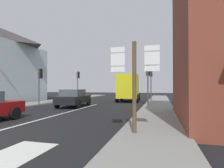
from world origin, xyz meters
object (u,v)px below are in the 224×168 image
at_px(delivery_truck, 129,87).
at_px(traffic_light_far_left, 78,79).
at_px(traffic_light_near_right, 148,76).
at_px(route_sign_post, 134,80).
at_px(traffic_light_near_left, 40,78).
at_px(sedan_far, 74,98).
at_px(traffic_light_far_right, 151,77).

distance_m(delivery_truck, traffic_light_far_left, 7.48).
distance_m(delivery_truck, traffic_light_near_right, 5.24).
relative_size(route_sign_post, traffic_light_near_left, 0.95).
height_order(sedan_far, delivery_truck, delivery_truck).
relative_size(sedan_far, traffic_light_far_left, 1.16).
relative_size(sedan_far, route_sign_post, 1.36).
bearing_deg(delivery_truck, traffic_light_near_left, -138.21).
relative_size(sedan_far, traffic_light_far_right, 1.15).
distance_m(sedan_far, route_sign_post, 10.42).
height_order(sedan_far, route_sign_post, route_sign_post).
bearing_deg(sedan_far, traffic_light_far_right, 51.78).
bearing_deg(delivery_truck, traffic_light_far_left, 166.35).
bearing_deg(traffic_light_near_right, traffic_light_near_left, -168.69).
relative_size(traffic_light_far_right, traffic_light_near_left, 1.12).
height_order(delivery_truck, traffic_light_near_left, traffic_light_near_left).
bearing_deg(traffic_light_far_right, traffic_light_near_left, -143.49).
xyz_separation_m(traffic_light_near_right, traffic_light_far_right, (-0.00, 5.24, 0.14)).
xyz_separation_m(delivery_truck, traffic_light_near_right, (2.52, -4.48, 1.00)).
bearing_deg(route_sign_post, traffic_light_near_right, 91.40).
relative_size(sedan_far, traffic_light_near_left, 1.29).
xyz_separation_m(sedan_far, traffic_light_far_left, (-3.66, 8.65, 2.02)).
relative_size(traffic_light_near_right, traffic_light_near_left, 1.07).
bearing_deg(traffic_light_far_right, traffic_light_near_right, -90.00).
bearing_deg(traffic_light_far_left, sedan_far, -67.05).
xyz_separation_m(route_sign_post, traffic_light_far_left, (-9.97, 16.87, 0.87)).
bearing_deg(traffic_light_near_right, traffic_light_far_right, 90.00).
height_order(delivery_truck, traffic_light_far_right, traffic_light_far_right).
distance_m(route_sign_post, traffic_light_near_left, 13.24).
bearing_deg(traffic_light_far_left, delivery_truck, -13.65).
xyz_separation_m(traffic_light_near_right, traffic_light_near_left, (-9.71, -1.94, -0.17)).
height_order(traffic_light_far_right, traffic_light_near_left, traffic_light_far_right).
distance_m(sedan_far, traffic_light_far_left, 9.61).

